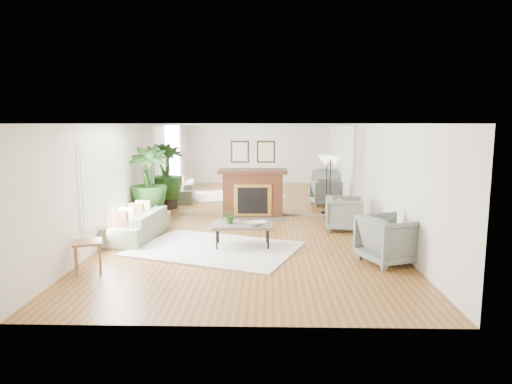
{
  "coord_description": "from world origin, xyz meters",
  "views": [
    {
      "loc": [
        0.38,
        -8.85,
        2.5
      ],
      "look_at": [
        0.15,
        0.6,
        1.08
      ],
      "focal_mm": 32.0,
      "sensor_mm": 36.0,
      "label": 1
    }
  ],
  "objects_px": {
    "sofa": "(138,225)",
    "side_table": "(87,246)",
    "coffee_table": "(243,226)",
    "floor_lamp": "(330,166)",
    "armchair_front": "(390,239)",
    "potted_ficus": "(148,183)",
    "armchair_back": "(344,213)",
    "fireplace": "(253,193)"
  },
  "relations": [
    {
      "from": "side_table",
      "to": "floor_lamp",
      "type": "bearing_deg",
      "value": 44.15
    },
    {
      "from": "coffee_table",
      "to": "armchair_front",
      "type": "relative_size",
      "value": 1.31
    },
    {
      "from": "fireplace",
      "to": "sofa",
      "type": "bearing_deg",
      "value": -135.78
    },
    {
      "from": "fireplace",
      "to": "armchair_back",
      "type": "relative_size",
      "value": 2.35
    },
    {
      "from": "armchair_back",
      "to": "floor_lamp",
      "type": "distance_m",
      "value": 1.67
    },
    {
      "from": "side_table",
      "to": "floor_lamp",
      "type": "relative_size",
      "value": 0.37
    },
    {
      "from": "armchair_back",
      "to": "side_table",
      "type": "height_order",
      "value": "armchair_back"
    },
    {
      "from": "coffee_table",
      "to": "potted_ficus",
      "type": "bearing_deg",
      "value": 138.13
    },
    {
      "from": "fireplace",
      "to": "potted_ficus",
      "type": "height_order",
      "value": "fireplace"
    },
    {
      "from": "fireplace",
      "to": "floor_lamp",
      "type": "height_order",
      "value": "fireplace"
    },
    {
      "from": "armchair_front",
      "to": "potted_ficus",
      "type": "relative_size",
      "value": 0.49
    },
    {
      "from": "coffee_table",
      "to": "sofa",
      "type": "height_order",
      "value": "sofa"
    },
    {
      "from": "armchair_back",
      "to": "side_table",
      "type": "distance_m",
      "value": 5.83
    },
    {
      "from": "fireplace",
      "to": "coffee_table",
      "type": "height_order",
      "value": "fireplace"
    },
    {
      "from": "coffee_table",
      "to": "potted_ficus",
      "type": "relative_size",
      "value": 0.65
    },
    {
      "from": "armchair_back",
      "to": "armchair_front",
      "type": "height_order",
      "value": "armchair_front"
    },
    {
      "from": "armchair_front",
      "to": "side_table",
      "type": "bearing_deg",
      "value": 74.9
    },
    {
      "from": "armchair_front",
      "to": "armchair_back",
      "type": "bearing_deg",
      "value": -13.39
    },
    {
      "from": "floor_lamp",
      "to": "side_table",
      "type": "bearing_deg",
      "value": -135.85
    },
    {
      "from": "fireplace",
      "to": "coffee_table",
      "type": "distance_m",
      "value": 3.1
    },
    {
      "from": "potted_ficus",
      "to": "armchair_back",
      "type": "bearing_deg",
      "value": -7.32
    },
    {
      "from": "sofa",
      "to": "potted_ficus",
      "type": "height_order",
      "value": "potted_ficus"
    },
    {
      "from": "sofa",
      "to": "potted_ficus",
      "type": "xyz_separation_m",
      "value": [
        -0.14,
        1.51,
        0.74
      ]
    },
    {
      "from": "armchair_back",
      "to": "fireplace",
      "type": "bearing_deg",
      "value": 62.72
    },
    {
      "from": "coffee_table",
      "to": "floor_lamp",
      "type": "xyz_separation_m",
      "value": [
        2.16,
        2.93,
        0.95
      ]
    },
    {
      "from": "armchair_back",
      "to": "side_table",
      "type": "bearing_deg",
      "value": 130.38
    },
    {
      "from": "fireplace",
      "to": "coffee_table",
      "type": "bearing_deg",
      "value": -92.11
    },
    {
      "from": "floor_lamp",
      "to": "fireplace",
      "type": "bearing_deg",
      "value": 175.55
    },
    {
      "from": "side_table",
      "to": "potted_ficus",
      "type": "bearing_deg",
      "value": 89.11
    },
    {
      "from": "potted_ficus",
      "to": "side_table",
      "type": "bearing_deg",
      "value": -90.89
    },
    {
      "from": "armchair_back",
      "to": "side_table",
      "type": "xyz_separation_m",
      "value": [
        -4.85,
        -3.23,
        0.06
      ]
    },
    {
      "from": "armchair_back",
      "to": "armchair_front",
      "type": "bearing_deg",
      "value": -164.51
    },
    {
      "from": "side_table",
      "to": "potted_ficus",
      "type": "relative_size",
      "value": 0.31
    },
    {
      "from": "sofa",
      "to": "side_table",
      "type": "height_order",
      "value": "sofa"
    },
    {
      "from": "fireplace",
      "to": "armchair_back",
      "type": "xyz_separation_m",
      "value": [
        2.2,
        -1.49,
        -0.26
      ]
    },
    {
      "from": "fireplace",
      "to": "floor_lamp",
      "type": "xyz_separation_m",
      "value": [
        2.04,
        -0.16,
        0.73
      ]
    },
    {
      "from": "coffee_table",
      "to": "armchair_back",
      "type": "height_order",
      "value": "armchair_back"
    },
    {
      "from": "coffee_table",
      "to": "armchair_back",
      "type": "bearing_deg",
      "value": 34.7
    },
    {
      "from": "coffee_table",
      "to": "sofa",
      "type": "relative_size",
      "value": 0.61
    },
    {
      "from": "armchair_front",
      "to": "side_table",
      "type": "height_order",
      "value": "armchair_front"
    },
    {
      "from": "armchair_back",
      "to": "potted_ficus",
      "type": "distance_m",
      "value": 4.87
    },
    {
      "from": "sofa",
      "to": "armchair_front",
      "type": "distance_m",
      "value": 5.32
    }
  ]
}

